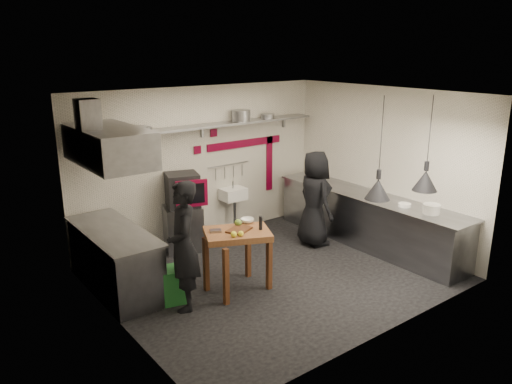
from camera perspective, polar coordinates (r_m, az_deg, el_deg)
floor at (r=7.95m, az=2.14°, el=-9.47°), size 5.00×5.00×0.00m
ceiling at (r=7.19m, az=2.37°, el=11.07°), size 5.00×5.00×0.00m
wall_back at (r=9.11m, az=-6.17°, el=3.18°), size 5.00×0.04×2.80m
wall_front at (r=6.06m, az=14.99°, el=-4.11°), size 5.00×0.04×2.80m
wall_left at (r=6.24m, az=-15.83°, el=-3.58°), size 0.04×4.20×2.80m
wall_right at (r=9.19m, az=14.40°, el=2.87°), size 0.04×4.20×2.80m
red_band_horiz at (r=9.55m, az=-1.27°, el=5.59°), size 1.70×0.02×0.14m
red_band_vert at (r=10.01m, az=1.53°, el=3.28°), size 0.14×0.02×1.10m
red_tile_a at (r=9.12m, az=-4.86°, el=6.75°), size 0.14×0.02×0.14m
red_tile_b at (r=8.99m, az=-6.71°, el=4.80°), size 0.14×0.02×0.14m
back_shelf at (r=8.83m, az=-5.70°, el=7.53°), size 4.60×0.34×0.04m
shelf_bracket_left at (r=8.17m, az=-17.71°, el=5.42°), size 0.04×0.06×0.24m
shelf_bracket_mid at (r=8.97m, az=-6.19°, el=7.01°), size 0.04×0.06×0.24m
shelf_bracket_right at (r=10.07m, az=3.18°, el=8.09°), size 0.04×0.06×0.24m
pan_far_left at (r=8.25m, az=-13.06°, el=7.03°), size 0.30×0.30×0.09m
pan_mid_left at (r=8.28m, az=-12.54°, el=7.03°), size 0.24×0.24×0.07m
stock_pot at (r=9.22m, az=-1.73°, el=8.73°), size 0.37×0.37×0.20m
pan_right at (r=9.60m, az=1.35°, el=8.67°), size 0.32×0.32×0.08m
oven_stand at (r=8.85m, az=-8.34°, el=-4.07°), size 0.77×0.73×0.80m
combi_oven at (r=8.64m, az=-8.41°, el=0.24°), size 0.66×0.63×0.58m
oven_door at (r=8.41m, az=-7.35°, el=-0.17°), size 0.52×0.19×0.46m
oven_glass at (r=8.40m, az=-7.17°, el=-0.18°), size 0.37×0.13×0.34m
hand_sink at (r=9.41m, az=-2.63°, el=-0.22°), size 0.46×0.34×0.22m
sink_tap at (r=9.36m, az=-2.64°, el=0.83°), size 0.03×0.03×0.14m
sink_drain at (r=9.52m, az=-2.46°, el=-2.82°), size 0.06×0.06×0.66m
utensil_rail at (r=9.39m, az=-3.16°, el=3.13°), size 0.90×0.02×0.02m
counter_right at (r=9.19m, az=12.61°, el=-3.18°), size 0.70×3.80×0.90m
counter_right_top at (r=9.05m, az=12.79°, el=-0.41°), size 0.76×3.90×0.03m
plate_stack at (r=8.28m, az=19.42°, el=-1.84°), size 0.32×0.32×0.15m
small_bowl_right at (r=8.54m, az=16.63°, el=-1.42°), size 0.24×0.24×0.05m
counter_left at (r=7.61m, az=-15.80°, el=-7.60°), size 0.70×1.90×0.90m
counter_left_top at (r=7.44m, az=-16.07°, el=-4.32°), size 0.76×2.00×0.03m
extractor_hood at (r=7.13m, az=-16.48°, el=5.10°), size 0.78×1.60×0.50m
hood_duct at (r=6.99m, az=-18.66°, el=8.02°), size 0.28×0.28×0.50m
green_bin at (r=7.19m, az=-9.59°, el=-10.42°), size 0.42×0.42×0.50m
prep_table at (r=7.32m, az=-2.11°, el=-7.84°), size 1.10×0.96×0.92m
cutting_board at (r=7.16m, az=-1.94°, el=-4.33°), size 0.43×0.38×0.02m
pepper_mill at (r=7.17m, az=0.53°, el=-3.56°), size 0.07×0.07×0.20m
lemon_a at (r=6.92m, az=-2.56°, el=-4.85°), size 0.11×0.11×0.09m
lemon_b at (r=6.94m, az=-1.74°, el=-4.77°), size 0.09×0.09×0.08m
veg_ball at (r=7.33m, az=-2.06°, el=-3.53°), size 0.12×0.12×0.11m
steel_tray at (r=7.13m, az=-4.64°, el=-4.44°), size 0.19×0.16×0.03m
bowl at (r=7.47m, az=-1.00°, el=-3.28°), size 0.21×0.21×0.06m
heat_lamp_near at (r=7.43m, az=14.05°, el=4.82°), size 0.49×0.49×1.53m
heat_lamp_far at (r=7.69m, az=19.15°, el=5.21°), size 0.40×0.40×1.41m
chef_left at (r=6.75m, az=-8.30°, el=-6.14°), size 0.66×0.77×1.79m
chef_right at (r=8.92m, az=6.73°, el=-0.75°), size 0.70×0.93×1.71m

